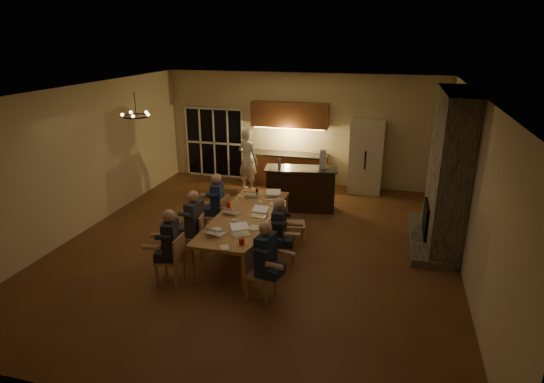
{
  "coord_description": "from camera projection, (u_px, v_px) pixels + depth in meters",
  "views": [
    {
      "loc": [
        2.54,
        -8.23,
        4.22
      ],
      "look_at": [
        0.25,
        0.3,
        1.14
      ],
      "focal_mm": 30.0,
      "sensor_mm": 36.0,
      "label": 1
    }
  ],
  "objects": [
    {
      "name": "right_wall",
      "position": [
        474.0,
        191.0,
        8.0
      ],
      "size": [
        0.04,
        9.0,
        3.2
      ],
      "primitive_type": "cube",
      "color": "#CAB98F",
      "rests_on": "ground"
    },
    {
      "name": "plate_far",
      "position": [
        275.0,
        204.0,
        9.74
      ],
      "size": [
        0.24,
        0.24,
        0.02
      ],
      "primitive_type": "cylinder",
      "color": "white",
      "rests_on": "dining_table"
    },
    {
      "name": "person_left_far",
      "position": [
        218.0,
        204.0,
        9.95
      ],
      "size": [
        0.69,
        0.69,
        1.38
      ],
      "primitive_type": null,
      "rotation": [
        0.0,
        0.0,
        -1.41
      ],
      "color": "navy",
      "rests_on": "ground"
    },
    {
      "name": "refrigerator",
      "position": [
        366.0,
        157.0,
        12.5
      ],
      "size": [
        0.9,
        0.68,
        2.0
      ],
      "primitive_type": "cube",
      "color": "beige",
      "rests_on": "ground"
    },
    {
      "name": "chair_right_mid",
      "position": [
        282.0,
        244.0,
        8.6
      ],
      "size": [
        0.46,
        0.46,
        0.89
      ],
      "primitive_type": null,
      "rotation": [
        0.0,
        0.0,
        1.52
      ],
      "color": "tan",
      "rests_on": "ground"
    },
    {
      "name": "person_right_mid",
      "position": [
        279.0,
        233.0,
        8.51
      ],
      "size": [
        0.65,
        0.65,
        1.38
      ],
      "primitive_type": null,
      "rotation": [
        0.0,
        0.0,
        1.66
      ],
      "color": "#23252D",
      "rests_on": "ground"
    },
    {
      "name": "left_wall",
      "position": [
        81.0,
        160.0,
        9.97
      ],
      "size": [
        0.04,
        9.0,
        3.2
      ],
      "primitive_type": "cube",
      "color": "#CAB98F",
      "rests_on": "ground"
    },
    {
      "name": "bar_island",
      "position": [
        301.0,
        189.0,
        11.37
      ],
      "size": [
        1.86,
        0.95,
        1.08
      ],
      "primitive_type": "cube",
      "rotation": [
        0.0,
        0.0,
        0.16
      ],
      "color": "black",
      "rests_on": "ground"
    },
    {
      "name": "back_wall",
      "position": [
        302.0,
        129.0,
        13.11
      ],
      "size": [
        8.0,
        0.04,
        3.2
      ],
      "primitive_type": "cube",
      "color": "#CAB98F",
      "rests_on": "ground"
    },
    {
      "name": "laptop_a",
      "position": [
        216.0,
        228.0,
        8.27
      ],
      "size": [
        0.39,
        0.37,
        0.23
      ],
      "primitive_type": null,
      "rotation": [
        0.0,
        0.0,
        2.82
      ],
      "color": "silver",
      "rests_on": "dining_table"
    },
    {
      "name": "redcup_near",
      "position": [
        242.0,
        242.0,
        7.87
      ],
      "size": [
        0.1,
        0.1,
        0.12
      ],
      "primitive_type": "cylinder",
      "color": "#B51A0C",
      "rests_on": "dining_table"
    },
    {
      "name": "laptop_d",
      "position": [
        258.0,
        211.0,
        9.07
      ],
      "size": [
        0.35,
        0.31,
        0.23
      ],
      "primitive_type": null,
      "rotation": [
        0.0,
        0.0,
        -0.1
      ],
      "color": "silver",
      "rests_on": "dining_table"
    },
    {
      "name": "can_silver",
      "position": [
        234.0,
        224.0,
        8.57
      ],
      "size": [
        0.07,
        0.07,
        0.12
      ],
      "primitive_type": "cylinder",
      "color": "#B2B2B7",
      "rests_on": "dining_table"
    },
    {
      "name": "bar_blender",
      "position": [
        323.0,
        159.0,
        11.09
      ],
      "size": [
        0.15,
        0.15,
        0.46
      ],
      "primitive_type": "cube",
      "rotation": [
        0.0,
        0.0,
        0.02
      ],
      "color": "silver",
      "rests_on": "bar_island"
    },
    {
      "name": "chandelier",
      "position": [
        136.0,
        116.0,
        8.55
      ],
      "size": [
        0.53,
        0.53,
        0.03
      ],
      "primitive_type": "torus",
      "color": "black",
      "rests_on": "ceiling"
    },
    {
      "name": "chair_left_near",
      "position": [
        170.0,
        259.0,
        8.03
      ],
      "size": [
        0.45,
        0.45,
        0.89
      ],
      "primitive_type": null,
      "rotation": [
        0.0,
        0.0,
        -1.54
      ],
      "color": "tan",
      "rests_on": "ground"
    },
    {
      "name": "laptop_b",
      "position": [
        241.0,
        229.0,
        8.23
      ],
      "size": [
        0.42,
        0.41,
        0.23
      ],
      "primitive_type": null,
      "rotation": [
        0.0,
        0.0,
        0.57
      ],
      "color": "silver",
      "rests_on": "dining_table"
    },
    {
      "name": "ceiling",
      "position": [
        255.0,
        90.0,
        8.45
      ],
      "size": [
        8.0,
        9.0,
        0.04
      ],
      "primitive_type": "cube",
      "color": "white",
      "rests_on": "back_wall"
    },
    {
      "name": "person_left_mid",
      "position": [
        195.0,
        224.0,
        8.89
      ],
      "size": [
        0.67,
        0.67,
        1.38
      ],
      "primitive_type": null,
      "rotation": [
        0.0,
        0.0,
        -1.69
      ],
      "color": "#3A3E45",
      "rests_on": "ground"
    },
    {
      "name": "mug_front",
      "position": [
        234.0,
        222.0,
        8.71
      ],
      "size": [
        0.09,
        0.09,
        0.1
      ],
      "primitive_type": "cylinder",
      "color": "white",
      "rests_on": "dining_table"
    },
    {
      "name": "chair_right_far",
      "position": [
        294.0,
        224.0,
        9.52
      ],
      "size": [
        0.54,
        0.54,
        0.89
      ],
      "primitive_type": null,
      "rotation": [
        0.0,
        0.0,
        1.82
      ],
      "color": "tan",
      "rests_on": "ground"
    },
    {
      "name": "dining_table",
      "position": [
        245.0,
        232.0,
        9.29
      ],
      "size": [
        1.1,
        3.2,
        0.75
      ],
      "primitive_type": "cube",
      "color": "#B37B47",
      "rests_on": "ground"
    },
    {
      "name": "plate_near",
      "position": [
        254.0,
        228.0,
        8.54
      ],
      "size": [
        0.26,
        0.26,
        0.02
      ],
      "primitive_type": "cylinder",
      "color": "white",
      "rests_on": "dining_table"
    },
    {
      "name": "chair_left_far",
      "position": [
        217.0,
        215.0,
        9.97
      ],
      "size": [
        0.46,
        0.46,
        0.89
      ],
      "primitive_type": null,
      "rotation": [
        0.0,
        0.0,
        -1.61
      ],
      "color": "tan",
      "rests_on": "ground"
    },
    {
      "name": "fireplace",
      "position": [
        448.0,
        171.0,
        9.17
      ],
      "size": [
        0.58,
        2.5,
        3.2
      ],
      "primitive_type": "cube",
      "color": "#6C6455",
      "rests_on": "ground"
    },
    {
      "name": "chair_left_mid",
      "position": [
        193.0,
        235.0,
        8.98
      ],
      "size": [
        0.52,
        0.52,
        0.89
      ],
      "primitive_type": null,
      "rotation": [
        0.0,
        0.0,
        -1.36
      ],
      "color": "tan",
      "rests_on": "ground"
    },
    {
      "name": "notepad",
      "position": [
        225.0,
        247.0,
        7.77
      ],
      "size": [
        0.21,
        0.24,
        0.01
      ],
      "primitive_type": "cube",
      "rotation": [
        0.0,
        0.0,
        0.48
      ],
      "color": "white",
      "rests_on": "dining_table"
    },
    {
      "name": "laptop_e",
      "position": [
        253.0,
        191.0,
        10.23
      ],
      "size": [
        0.33,
        0.29,
        0.23
      ],
      "primitive_type": null,
      "rotation": [
        0.0,
        0.0,
        3.17
      ],
      "color": "silver",
      "rests_on": "dining_table"
    },
    {
      "name": "chair_right_near",
      "position": [
        261.0,
        273.0,
        7.56
      ],
      "size": [
        0.51,
        0.51,
        0.89
      ],
      "primitive_type": null,
      "rotation": [
        0.0,
        0.0,
        1.39
      ],
      "color": "tan",
      "rests_on": "ground"
    },
    {
      "name": "laptop_f",
      "position": [
        273.0,
        194.0,
        10.04
      ],
      "size": [
        0.37,
        0.34,
        0.23
      ],
      "primitive_type": null,
      "rotation": [
        0.0,
        0.0,
        0.19
      ],
      "color": "silver",
      "rests_on": "dining_table"
    },
    {
      "name": "kitchenette",
      "position": [
        289.0,
        145.0,
        13.02
      ],
      "size": [
        2.24,
        0.68,
        2.4
      ],
      "primitive_type": null,
      "color": "brown",
      "rests_on": "ground"
    },
    {
      "name": "standing_person",
      "position": [
        248.0,
        160.0,
        12.65
      ],
      "size": [
        0.76,
        0.64,
        1.77
      ],
      "primitive_type": "imported",
      "rotation": [
        0.0,
        0.0,
        2.74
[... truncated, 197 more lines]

